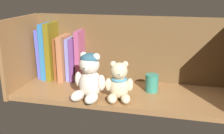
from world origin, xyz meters
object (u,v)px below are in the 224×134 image
Objects in this scene: book_0 at (43,53)px; book_4 at (66,57)px; book_3 at (60,58)px; book_7 at (81,55)px; book_2 at (54,50)px; book_5 at (71,58)px; book_1 at (48,50)px; pillar_candle at (152,83)px; teddy_bear_smaller at (119,83)px; teddy_bear_larger at (89,77)px; book_6 at (76,59)px.

book_0 is 10.78cm from book_4.
book_3 is 9.61cm from book_7.
book_2 is 4.12cm from book_3.
book_4 is at bearing 180.00° from book_5.
book_1 is at bearing 0.00° from book_0.
book_5 is 2.68× the size of pillar_candle.
book_3 is 1.00× the size of book_5.
teddy_bear_smaller is at bearing -136.81° from pillar_candle.
book_7 reaches higher than book_3.
teddy_bear_larger reaches higher than pillar_candle.
book_2 is 44.80cm from pillar_candle.
book_4 is at bearing 131.82° from teddy_bear_larger.
book_0 is 15.25cm from book_6.
book_3 is at bearing 136.18° from teddy_bear_larger.
pillar_candle is at bearing -13.04° from book_7.
book_2 is at bearing 152.09° from teddy_bear_smaller.
teddy_bear_larger is (24.79, -18.62, -4.04)cm from book_1.
book_6 is 0.84× the size of book_7.
book_3 and book_5 have the same top height.
book_6 reaches higher than teddy_bear_smaller.
book_2 reaches higher than book_3.
book_6 is at bearing 142.80° from teddy_bear_smaller.
book_7 reaches higher than teddy_bear_smaller.
book_3 is 2.81cm from book_4.
book_2 reaches higher than pillar_candle.
book_7 is (12.13, 0.00, -1.47)cm from book_2.
book_5 is 36.73cm from pillar_candle.
teddy_bear_larger is at bearing -40.14° from book_2.
book_2 reaches higher than book_1.
teddy_bear_smaller is at bearing -24.49° from book_0.
book_6 is at bearing 167.83° from pillar_candle.
book_0 is 1.11× the size of book_4.
book_0 reaches higher than book_6.
book_7 is (2.28, 0.00, 1.67)cm from book_6.
book_2 reaches higher than book_5.
book_2 is 1.74× the size of teddy_bear_smaller.
book_1 is 39.79cm from teddy_bear_smaller.
book_0 is 0.89× the size of book_1.
book_3 is 1.00× the size of book_6.
book_2 is at bearing 180.00° from book_6.
teddy_bear_smaller is (22.77, -17.28, -3.08)cm from book_6.
book_2 is at bearing 0.00° from book_0.
book_5 is at bearing 0.00° from book_0.
book_0 is 1.18× the size of book_3.
book_6 is (12.57, 0.00, -2.93)cm from book_1.
teddy_bear_larger is (27.39, -18.62, -2.72)cm from book_0.
book_6 is (7.18, 0.00, -0.01)cm from book_3.
book_4 is 1.15× the size of teddy_bear_larger.
book_4 is at bearing 0.00° from book_0.
book_6 is (9.85, 0.00, -3.14)cm from book_2.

